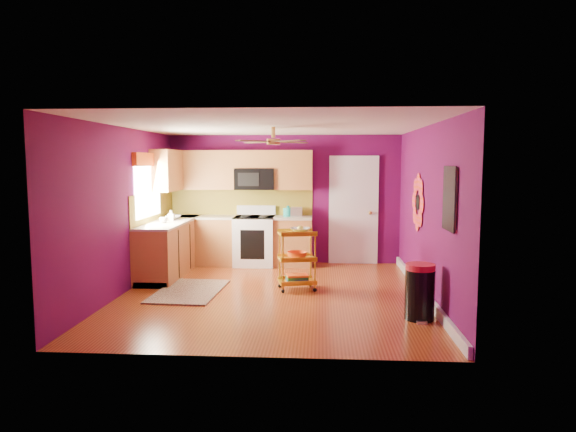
{
  "coord_description": "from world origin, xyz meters",
  "views": [
    {
      "loc": [
        0.72,
        -7.51,
        1.97
      ],
      "look_at": [
        0.21,
        0.4,
        1.14
      ],
      "focal_mm": 32.0,
      "sensor_mm": 36.0,
      "label": 1
    }
  ],
  "objects": [
    {
      "name": "soap_bottle_a",
      "position": [
        -1.92,
        1.38,
        1.03
      ],
      "size": [
        0.08,
        0.08,
        0.18
      ],
      "primitive_type": "imported",
      "color": "#EA3F72",
      "rests_on": "lower_cabinets"
    },
    {
      "name": "room_envelope",
      "position": [
        0.03,
        0.0,
        1.63
      ],
      "size": [
        4.54,
        5.04,
        2.52
      ],
      "color": "#560947",
      "rests_on": "ground"
    },
    {
      "name": "counter_cup",
      "position": [
        -1.97,
        1.03,
        0.99
      ],
      "size": [
        0.13,
        0.13,
        0.1
      ],
      "primitive_type": "imported",
      "color": "white",
      "rests_on": "lower_cabinets"
    },
    {
      "name": "shag_rug",
      "position": [
        -1.29,
        0.06,
        0.01
      ],
      "size": [
        1.0,
        1.56,
        0.02
      ],
      "primitive_type": "cube",
      "rotation": [
        0.0,
        0.0,
        -0.05
      ],
      "color": "black",
      "rests_on": "ground"
    },
    {
      "name": "left_window",
      "position": [
        -2.22,
        1.05,
        1.74
      ],
      "size": [
        0.08,
        1.35,
        1.08
      ],
      "color": "white",
      "rests_on": "ground"
    },
    {
      "name": "teal_kettle",
      "position": [
        0.09,
        2.26,
        1.02
      ],
      "size": [
        0.18,
        0.18,
        0.21
      ],
      "color": "teal",
      "rests_on": "lower_cabinets"
    },
    {
      "name": "counter_dish",
      "position": [
        -1.97,
        1.61,
        0.97
      ],
      "size": [
        0.28,
        0.28,
        0.07
      ],
      "primitive_type": "imported",
      "color": "white",
      "rests_on": "lower_cabinets"
    },
    {
      "name": "ceiling_fan",
      "position": [
        0.0,
        0.2,
        2.29
      ],
      "size": [
        1.01,
        1.01,
        0.26
      ],
      "color": "#BF8C3F",
      "rests_on": "ground"
    },
    {
      "name": "soap_bottle_b",
      "position": [
        -2.0,
        1.56,
        1.03
      ],
      "size": [
        0.13,
        0.13,
        0.17
      ],
      "primitive_type": "imported",
      "color": "white",
      "rests_on": "lower_cabinets"
    },
    {
      "name": "toaster",
      "position": [
        0.25,
        2.26,
        1.03
      ],
      "size": [
        0.22,
        0.15,
        0.18
      ],
      "primitive_type": "cube",
      "color": "beige",
      "rests_on": "lower_cabinets"
    },
    {
      "name": "rolling_cart",
      "position": [
        0.36,
        0.31,
        0.52
      ],
      "size": [
        0.63,
        0.52,
        1.0
      ],
      "color": "gold",
      "rests_on": "ground"
    },
    {
      "name": "trash_can",
      "position": [
        1.97,
        -1.1,
        0.35
      ],
      "size": [
        0.38,
        0.41,
        0.71
      ],
      "color": "black",
      "rests_on": "ground"
    },
    {
      "name": "ground",
      "position": [
        0.0,
        0.0,
        0.0
      ],
      "size": [
        5.0,
        5.0,
        0.0
      ],
      "primitive_type": "plane",
      "color": "maroon",
      "rests_on": "ground"
    },
    {
      "name": "panel_door",
      "position": [
        1.35,
        2.47,
        1.02
      ],
      "size": [
        0.95,
        0.11,
        2.15
      ],
      "color": "white",
      "rests_on": "ground"
    },
    {
      "name": "upper_cabinetry",
      "position": [
        -1.24,
        2.17,
        1.8
      ],
      "size": [
        2.8,
        2.3,
        1.26
      ],
      "color": "#945828",
      "rests_on": "ground"
    },
    {
      "name": "lower_cabinets",
      "position": [
        -1.35,
        1.82,
        0.43
      ],
      "size": [
        2.81,
        2.31,
        0.94
      ],
      "color": "#945828",
      "rests_on": "ground"
    },
    {
      "name": "right_wall_art",
      "position": [
        2.23,
        -0.34,
        1.44
      ],
      "size": [
        0.04,
        2.74,
        1.04
      ],
      "color": "black",
      "rests_on": "ground"
    },
    {
      "name": "electric_range",
      "position": [
        -0.55,
        2.17,
        0.48
      ],
      "size": [
        0.76,
        0.66,
        1.13
      ],
      "color": "white",
      "rests_on": "ground"
    }
  ]
}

